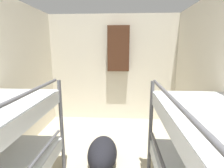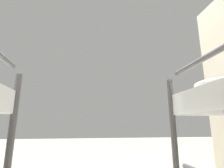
{
  "view_description": "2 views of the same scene",
  "coord_description": "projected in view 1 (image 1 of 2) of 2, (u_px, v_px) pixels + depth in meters",
  "views": [
    {
      "loc": [
        0.2,
        0.31,
        1.55
      ],
      "look_at": [
        0.02,
        3.41,
        0.92
      ],
      "focal_mm": 28.0,
      "sensor_mm": 36.0,
      "label": 1
    },
    {
      "loc": [
        0.09,
        1.8,
        0.85
      ],
      "look_at": [
        -0.07,
        0.76,
        1.1
      ],
      "focal_mm": 28.0,
      "sensor_mm": 36.0,
      "label": 2
    }
  ],
  "objects": [
    {
      "name": "hanging_coat",
      "position": [
        118.0,
        49.0,
        3.53
      ],
      "size": [
        0.44,
        0.12,
        0.9
      ],
      "color": "#472819"
    },
    {
      "name": "duffel_bag",
      "position": [
        102.0,
        153.0,
        2.31
      ],
      "size": [
        0.39,
        0.62,
        0.39
      ],
      "color": "black",
      "rests_on": "ground_plane"
    },
    {
      "name": "wall_back",
      "position": [
        113.0,
        69.0,
        3.77
      ],
      "size": [
        2.79,
        0.06,
        2.25
      ],
      "color": "beige",
      "rests_on": "ground_plane"
    }
  ]
}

